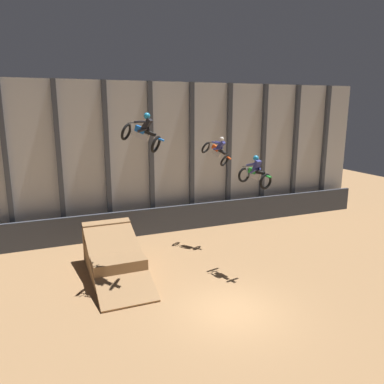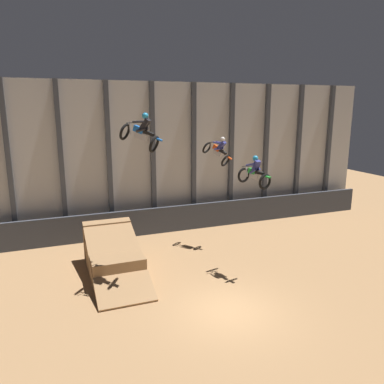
{
  "view_description": "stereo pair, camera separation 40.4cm",
  "coord_description": "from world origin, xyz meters",
  "px_view_note": "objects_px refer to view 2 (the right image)",
  "views": [
    {
      "loc": [
        -6.55,
        -11.84,
        7.91
      ],
      "look_at": [
        0.52,
        5.42,
        3.65
      ],
      "focal_mm": 35.0,
      "sensor_mm": 36.0,
      "label": 1
    },
    {
      "loc": [
        -6.18,
        -11.99,
        7.91
      ],
      "look_at": [
        0.52,
        5.42,
        3.65
      ],
      "focal_mm": 35.0,
      "sensor_mm": 36.0,
      "label": 2
    }
  ],
  "objects_px": {
    "rider_bike_left_air": "(141,133)",
    "rider_bike_center_air": "(218,151)",
    "dirt_ramp": "(113,256)",
    "rider_bike_right_air": "(255,174)"
  },
  "relations": [
    {
      "from": "rider_bike_left_air",
      "to": "rider_bike_center_air",
      "type": "distance_m",
      "value": 6.68
    },
    {
      "from": "dirt_ramp",
      "to": "rider_bike_left_air",
      "type": "xyz_separation_m",
      "value": [
        1.04,
        -2.35,
        6.14
      ]
    },
    {
      "from": "rider_bike_center_air",
      "to": "rider_bike_right_air",
      "type": "relative_size",
      "value": 0.99
    },
    {
      "from": "rider_bike_center_air",
      "to": "rider_bike_left_air",
      "type": "bearing_deg",
      "value": -177.08
    },
    {
      "from": "dirt_ramp",
      "to": "rider_bike_center_air",
      "type": "distance_m",
      "value": 8.06
    },
    {
      "from": "dirt_ramp",
      "to": "rider_bike_center_air",
      "type": "bearing_deg",
      "value": 13.45
    },
    {
      "from": "rider_bike_right_air",
      "to": "rider_bike_center_air",
      "type": "bearing_deg",
      "value": 75.04
    },
    {
      "from": "dirt_ramp",
      "to": "rider_bike_right_air",
      "type": "height_order",
      "value": "rider_bike_right_air"
    },
    {
      "from": "rider_bike_center_air",
      "to": "rider_bike_right_air",
      "type": "bearing_deg",
      "value": -123.99
    },
    {
      "from": "dirt_ramp",
      "to": "rider_bike_right_air",
      "type": "bearing_deg",
      "value": -22.72
    }
  ]
}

